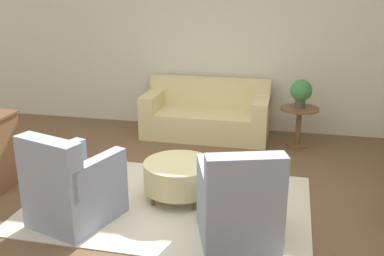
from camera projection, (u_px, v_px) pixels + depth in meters
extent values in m
plane|color=brown|center=(169.00, 204.00, 5.15)|extent=(16.00, 16.00, 0.00)
cube|color=beige|center=(215.00, 46.00, 7.50)|extent=(9.89, 0.12, 2.80)
cube|color=beige|center=(169.00, 203.00, 5.15)|extent=(3.17, 2.12, 0.01)
cube|color=beige|center=(206.00, 124.00, 7.32)|extent=(2.01, 0.88, 0.43)
cube|color=beige|center=(210.00, 92.00, 7.49)|extent=(2.01, 0.20, 0.48)
cube|color=beige|center=(153.00, 101.00, 7.38)|extent=(0.24, 0.84, 0.27)
cube|color=beige|center=(261.00, 107.00, 7.01)|extent=(0.24, 0.84, 0.27)
cube|color=brown|center=(200.00, 143.00, 7.00)|extent=(1.81, 0.05, 0.06)
cube|color=#8E99B2|center=(77.00, 201.00, 4.75)|extent=(0.93, 1.01, 0.42)
cube|color=#8E99B2|center=(49.00, 168.00, 4.33)|extent=(0.74, 0.41, 0.58)
cube|color=#8E99B2|center=(97.00, 174.00, 4.51)|extent=(0.38, 0.80, 0.32)
cube|color=#8E99B2|center=(56.00, 163.00, 4.79)|extent=(0.38, 0.80, 0.32)
cube|color=brown|center=(103.00, 201.00, 5.12)|extent=(0.63, 0.24, 0.06)
cube|color=#8E99B2|center=(237.00, 219.00, 4.39)|extent=(0.93, 1.01, 0.42)
cube|color=#8E99B2|center=(245.00, 186.00, 3.94)|extent=(0.74, 0.41, 0.58)
cube|color=#8E99B2|center=(267.00, 182.00, 4.32)|extent=(0.38, 0.80, 0.32)
cube|color=#8E99B2|center=(208.00, 185.00, 4.27)|extent=(0.38, 0.80, 0.32)
cube|color=brown|center=(230.00, 215.00, 4.82)|extent=(0.63, 0.24, 0.06)
cylinder|color=beige|center=(179.00, 175.00, 5.20)|extent=(0.82, 0.82, 0.32)
cylinder|color=brown|center=(153.00, 200.00, 5.09)|extent=(0.05, 0.05, 0.12)
cylinder|color=brown|center=(195.00, 204.00, 4.99)|extent=(0.05, 0.05, 0.12)
cylinder|color=brown|center=(165.00, 182.00, 5.55)|extent=(0.05, 0.05, 0.12)
cylinder|color=brown|center=(204.00, 186.00, 5.44)|extent=(0.05, 0.05, 0.12)
cylinder|color=brown|center=(300.00, 109.00, 6.78)|extent=(0.58, 0.58, 0.03)
cylinder|color=brown|center=(298.00, 128.00, 6.87)|extent=(0.08, 0.08, 0.58)
cylinder|color=brown|center=(297.00, 145.00, 6.96)|extent=(0.32, 0.32, 0.03)
cylinder|color=#4C4742|center=(300.00, 104.00, 6.75)|extent=(0.15, 0.15, 0.13)
sphere|color=#3D7F42|center=(301.00, 90.00, 6.69)|extent=(0.33, 0.33, 0.33)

